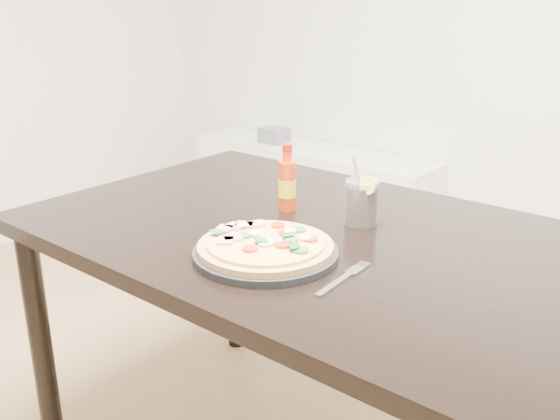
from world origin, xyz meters
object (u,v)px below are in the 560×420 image
Objects in this scene: dining_table at (311,260)px; cola_cup at (362,203)px; fork at (345,277)px; media_console at (311,193)px; pizza at (265,244)px; plate at (266,253)px; hot_sauce_bottle at (287,184)px.

cola_cup is at bearing 56.05° from dining_table.
dining_table is at bearing -123.95° from cola_cup.
dining_table is 8.07× the size of cola_cup.
fork reaches higher than media_console.
fork is (0.22, -0.18, 0.09)m from dining_table.
media_console is (-1.18, 1.39, -0.55)m from cola_cup.
pizza is 0.21× the size of media_console.
hot_sauce_bottle reaches higher than plate.
plate is 1.66× the size of fork.
media_console is (-1.32, 1.67, -0.50)m from fork.
cola_cup is (0.21, 0.03, -0.02)m from hot_sauce_bottle.
fork is 2.19m from media_console.
pizza is 1.55× the size of fork.
cola_cup is 1.90m from media_console.
pizza is 0.31m from cola_cup.
fork is at bearing -63.10° from cola_cup.
media_console is at bearing 123.71° from pizza.
cola_cup reaches higher than plate.
pizza is at bearing -56.29° from media_console.
pizza is 0.20m from fork.
hot_sauce_bottle is at bearing -170.63° from cola_cup.
dining_table is at bearing 136.80° from fork.
dining_table reaches higher than media_console.
plate is 0.31m from cola_cup.
plate is 1.79× the size of hot_sauce_bottle.
plate is 1.81× the size of cola_cup.
pizza reaches higher than media_console.
cola_cup is 0.33m from fork.
fork is (0.19, 0.02, -0.01)m from plate.
hot_sauce_bottle is 0.44m from fork.
dining_table is 0.23m from pizza.
pizza is (-0.00, 0.00, 0.02)m from plate.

